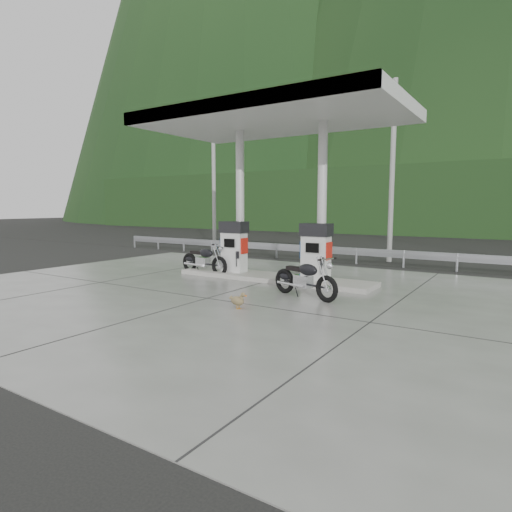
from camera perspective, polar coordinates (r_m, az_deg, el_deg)
The scene contains 17 objects.
ground at distance 12.52m, azimuth -3.64°, elevation -4.91°, with size 160.00×160.00×0.00m, color black.
forecourt_apron at distance 12.52m, azimuth -3.64°, elevation -4.87°, with size 18.00×14.00×0.02m, color slate.
pump_island at distance 14.56m, azimuth 2.20°, elevation -2.89°, with size 7.00×1.40×0.15m, color #98968D.
gas_pump_left at distance 15.30m, azimuth -2.96°, elevation 1.26°, with size 0.95×0.55×1.80m, color silver, non-canonical shape.
gas_pump_right at distance 13.69m, azimuth 7.99°, elevation 0.56°, with size 0.95×0.55×1.80m, color silver, non-canonical shape.
canopy_column_left at distance 15.56m, azimuth -2.13°, elevation 7.25°, with size 0.30×0.30×5.00m, color silver.
canopy_column_right at distance 13.98m, azimuth 8.79°, elevation 7.24°, with size 0.30×0.30×5.00m, color silver.
canopy_roof at distance 14.64m, azimuth 2.29°, elevation 17.93°, with size 8.50×5.00×0.40m, color white.
guardrail at distance 19.38m, azimuth 10.49°, elevation 1.23°, with size 26.00×0.16×1.42m, color #9FA1A6, non-canonical shape.
road at distance 22.72m, azimuth 13.79°, elevation 0.14°, with size 60.00×7.00×0.01m, color black.
utility_pole_a at distance 24.72m, azimuth -5.65°, elevation 10.09°, with size 0.22×0.22×8.00m, color gray.
utility_pole_b at distance 20.14m, azimuth 17.71°, elevation 10.60°, with size 0.22×0.22×8.00m, color gray.
tree_band at distance 40.54m, azimuth 22.51°, elevation 6.86°, with size 80.00×6.00×6.00m, color black.
forested_hills at distance 70.30m, azimuth 26.78°, elevation 3.91°, with size 100.00×40.00×140.00m, color black, non-canonical shape.
motorcycle_left at distance 15.90m, azimuth -6.95°, elevation -0.53°, with size 2.16×0.68×1.02m, color black, non-canonical shape.
motorcycle_right at distance 11.78m, azimuth 6.51°, elevation -3.08°, with size 2.13×0.67×1.01m, color black, non-canonical shape.
duck at distance 10.51m, azimuth -2.50°, elevation -6.02°, with size 0.51×0.14×0.37m, color brown, non-canonical shape.
Camera 1 is at (7.28, -9.88, 2.51)m, focal length 30.00 mm.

